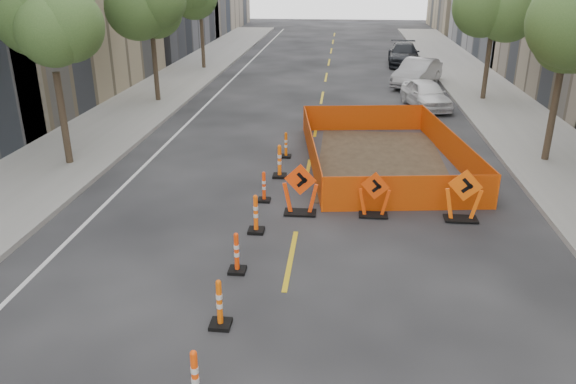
# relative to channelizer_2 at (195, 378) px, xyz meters

# --- Properties ---
(ground_plane) EXTENTS (140.00, 140.00, 0.00)m
(ground_plane) POSITION_rel_channelizer_2_xyz_m (1.05, 0.94, -0.52)
(ground_plane) COLOR black
(sidewalk_left) EXTENTS (4.00, 90.00, 0.15)m
(sidewalk_left) POSITION_rel_channelizer_2_xyz_m (-7.95, 12.94, -0.45)
(sidewalk_left) COLOR gray
(sidewalk_left) RESTS_ON ground
(sidewalk_right) EXTENTS (4.00, 90.00, 0.15)m
(sidewalk_right) POSITION_rel_channelizer_2_xyz_m (10.05, 12.94, -0.45)
(sidewalk_right) COLOR gray
(sidewalk_right) RESTS_ON ground
(tree_l_b) EXTENTS (2.80, 2.80, 5.95)m
(tree_l_b) POSITION_rel_channelizer_2_xyz_m (-7.35, 10.94, 4.00)
(tree_l_b) COLOR #382B1E
(tree_l_b) RESTS_ON ground
(tree_l_c) EXTENTS (2.80, 2.80, 5.95)m
(tree_l_c) POSITION_rel_channelizer_2_xyz_m (-7.35, 20.94, 4.00)
(tree_l_c) COLOR #382B1E
(tree_l_c) RESTS_ON ground
(tree_l_d) EXTENTS (2.80, 2.80, 5.95)m
(tree_l_d) POSITION_rel_channelizer_2_xyz_m (-7.35, 30.94, 4.00)
(tree_l_d) COLOR #382B1E
(tree_l_d) RESTS_ON ground
(tree_r_b) EXTENTS (2.80, 2.80, 5.95)m
(tree_r_b) POSITION_rel_channelizer_2_xyz_m (9.45, 12.94, 4.00)
(tree_r_b) COLOR #382B1E
(tree_r_b) RESTS_ON ground
(tree_r_c) EXTENTS (2.80, 2.80, 5.95)m
(tree_r_c) POSITION_rel_channelizer_2_xyz_m (9.45, 22.94, 4.00)
(tree_r_c) COLOR #382B1E
(tree_r_c) RESTS_ON ground
(channelizer_2) EXTENTS (0.41, 0.41, 1.04)m
(channelizer_2) POSITION_rel_channelizer_2_xyz_m (0.00, 0.00, 0.00)
(channelizer_2) COLOR #FF490A
(channelizer_2) RESTS_ON ground
(channelizer_3) EXTENTS (0.41, 0.41, 1.04)m
(channelizer_3) POSITION_rel_channelizer_2_xyz_m (-0.06, 2.11, -0.00)
(channelizer_3) COLOR #E65A09
(channelizer_3) RESTS_ON ground
(channelizer_4) EXTENTS (0.39, 0.39, 1.00)m
(channelizer_4) POSITION_rel_channelizer_2_xyz_m (-0.12, 4.23, -0.02)
(channelizer_4) COLOR #F03D0A
(channelizer_4) RESTS_ON ground
(channelizer_5) EXTENTS (0.42, 0.42, 1.07)m
(channelizer_5) POSITION_rel_channelizer_2_xyz_m (0.00, 6.34, 0.01)
(channelizer_5) COLOR #FF580A
(channelizer_5) RESTS_ON ground
(channelizer_6) EXTENTS (0.37, 0.37, 0.94)m
(channelizer_6) POSITION_rel_channelizer_2_xyz_m (-0.08, 8.45, -0.05)
(channelizer_6) COLOR #ED3C09
(channelizer_6) RESTS_ON ground
(channelizer_7) EXTENTS (0.44, 0.44, 1.13)m
(channelizer_7) POSITION_rel_channelizer_2_xyz_m (0.15, 10.57, 0.04)
(channelizer_7) COLOR #FF630A
(channelizer_7) RESTS_ON ground
(channelizer_8) EXTENTS (0.38, 0.38, 0.95)m
(channelizer_8) POSITION_rel_channelizer_2_xyz_m (0.15, 12.68, -0.04)
(channelizer_8) COLOR #D65709
(channelizer_8) RESTS_ON ground
(chevron_sign_left) EXTENTS (1.08, 0.74, 1.51)m
(chevron_sign_left) POSITION_rel_channelizer_2_xyz_m (1.07, 7.63, 0.24)
(chevron_sign_left) COLOR #FF410A
(chevron_sign_left) RESTS_ON ground
(chevron_sign_center) EXTENTS (1.01, 0.77, 1.34)m
(chevron_sign_center) POSITION_rel_channelizer_2_xyz_m (3.14, 7.66, 0.15)
(chevron_sign_center) COLOR #E14009
(chevron_sign_center) RESTS_ON ground
(chevron_sign_right) EXTENTS (1.13, 0.85, 1.51)m
(chevron_sign_right) POSITION_rel_channelizer_2_xyz_m (5.55, 7.63, 0.24)
(chevron_sign_right) COLOR #FF5C0A
(chevron_sign_right) RESTS_ON ground
(safety_fence) EXTENTS (6.15, 9.20, 1.08)m
(safety_fence) POSITION_rel_channelizer_2_xyz_m (3.62, 12.43, 0.02)
(safety_fence) COLOR #FF4E0D
(safety_fence) RESTS_ON ground
(parked_car_near) EXTENTS (2.45, 4.30, 1.38)m
(parked_car_near) POSITION_rel_channelizer_2_xyz_m (6.26, 21.11, 0.17)
(parked_car_near) COLOR white
(parked_car_near) RESTS_ON ground
(parked_car_mid) EXTENTS (3.45, 4.99, 1.56)m
(parked_car_mid) POSITION_rel_channelizer_2_xyz_m (6.45, 26.67, 0.26)
(parked_car_mid) COLOR #939297
(parked_car_mid) RESTS_ON ground
(parked_car_far) EXTENTS (2.37, 5.30, 1.51)m
(parked_car_far) POSITION_rel_channelizer_2_xyz_m (6.36, 34.22, 0.23)
(parked_car_far) COLOR black
(parked_car_far) RESTS_ON ground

